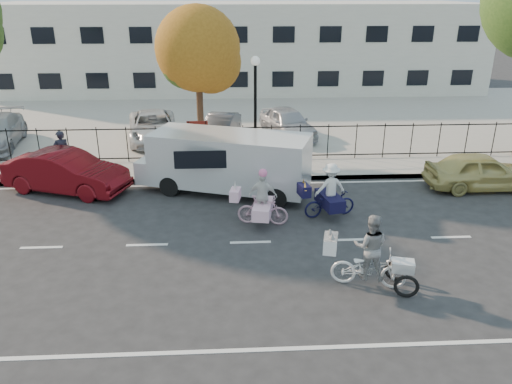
{
  "coord_description": "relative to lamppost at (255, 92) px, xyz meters",
  "views": [
    {
      "loc": [
        -0.53,
        -12.93,
        6.87
      ],
      "look_at": [
        0.23,
        1.2,
        1.1
      ],
      "focal_mm": 35.0,
      "sensor_mm": 36.0,
      "label": 1
    }
  ],
  "objects": [
    {
      "name": "lamppost",
      "position": [
        0.0,
        0.0,
        0.0
      ],
      "size": [
        0.36,
        0.36,
        4.33
      ],
      "color": "black",
      "rests_on": "sidewalk"
    },
    {
      "name": "parking_lot",
      "position": [
        -0.5,
        8.2,
        -3.04
      ],
      "size": [
        60.0,
        15.6,
        0.15
      ],
      "primitive_type": "cube",
      "color": "#A8A399",
      "rests_on": "ground"
    },
    {
      "name": "red_sedan",
      "position": [
        -6.98,
        -2.45,
        -2.37
      ],
      "size": [
        4.8,
        3.01,
        1.49
      ],
      "primitive_type": "imported",
      "rotation": [
        0.0,
        0.0,
        1.23
      ],
      "color": "#610B11",
      "rests_on": "ground"
    },
    {
      "name": "street_sign",
      "position": [
        -2.35,
        0.0,
        -1.7
      ],
      "size": [
        0.85,
        0.06,
        1.8
      ],
      "color": "black",
      "rests_on": "sidewalk"
    },
    {
      "name": "lot_car_c",
      "position": [
        -1.48,
        3.5,
        -2.36
      ],
      "size": [
        2.09,
        3.86,
        1.21
      ],
      "primitive_type": "imported",
      "rotation": [
        0.0,
        0.0,
        -0.24
      ],
      "color": "#4A4C51",
      "rests_on": "parking_lot"
    },
    {
      "name": "bull_bike",
      "position": [
        2.11,
        -5.09,
        -2.4
      ],
      "size": [
        1.98,
        1.39,
        1.79
      ],
      "rotation": [
        0.0,
        0.0,
        1.79
      ],
      "color": "#0F0F33",
      "rests_on": "ground"
    },
    {
      "name": "tree_mid",
      "position": [
        -2.14,
        1.32,
        1.34
      ],
      "size": [
        3.51,
        3.47,
        6.37
      ],
      "color": "#442D1D",
      "rests_on": "ground"
    },
    {
      "name": "unicorn_bike",
      "position": [
        -0.09,
        -5.59,
        -2.43
      ],
      "size": [
        1.87,
        1.33,
        1.85
      ],
      "rotation": [
        0.0,
        0.0,
        1.38
      ],
      "color": "#CF9DB1",
      "rests_on": "ground"
    },
    {
      "name": "sidewalk",
      "position": [
        -0.5,
        -0.7,
        -3.04
      ],
      "size": [
        60.0,
        2.2,
        0.15
      ],
      "primitive_type": "cube",
      "color": "#A8A399",
      "rests_on": "ground"
    },
    {
      "name": "lot_car_d",
      "position": [
        1.77,
        3.87,
        -2.26
      ],
      "size": [
        2.84,
        4.46,
        1.41
      ],
      "primitive_type": "imported",
      "rotation": [
        0.0,
        0.0,
        0.3
      ],
      "color": "#ABADB3",
      "rests_on": "parking_lot"
    },
    {
      "name": "building",
      "position": [
        -0.5,
        18.2,
        -0.11
      ],
      "size": [
        34.0,
        10.0,
        6.0
      ],
      "primitive_type": "cube",
      "color": "silver",
      "rests_on": "ground"
    },
    {
      "name": "iron_fence",
      "position": [
        -0.5,
        0.4,
        -2.21
      ],
      "size": [
        58.0,
        0.06,
        1.5
      ],
      "primitive_type": null,
      "color": "black",
      "rests_on": "sidewalk"
    },
    {
      "name": "ground",
      "position": [
        -0.5,
        -6.8,
        -3.11
      ],
      "size": [
        120.0,
        120.0,
        0.0
      ],
      "primitive_type": "plane",
      "color": "#333334"
    },
    {
      "name": "zebra_trike",
      "position": [
        2.32,
        -9.22,
        -2.37
      ],
      "size": [
        2.25,
        1.26,
        1.92
      ],
      "rotation": [
        0.0,
        0.0,
        1.32
      ],
      "color": "white",
      "rests_on": "ground"
    },
    {
      "name": "lot_car_b",
      "position": [
        -4.67,
        3.58,
        -2.29
      ],
      "size": [
        3.03,
        5.14,
        1.34
      ],
      "primitive_type": "imported",
      "rotation": [
        0.0,
        0.0,
        0.17
      ],
      "color": "silver",
      "rests_on": "parking_lot"
    },
    {
      "name": "gold_sedan",
      "position": [
        8.14,
        -3.0,
        -2.43
      ],
      "size": [
        4.01,
        1.63,
        1.36
      ],
      "primitive_type": "imported",
      "rotation": [
        0.0,
        0.0,
        1.57
      ],
      "color": "tan",
      "rests_on": "ground"
    },
    {
      "name": "white_van",
      "position": [
        -1.17,
        -2.83,
        -1.92
      ],
      "size": [
        6.58,
        3.74,
        2.17
      ],
      "rotation": [
        0.0,
        0.0,
        -0.33
      ],
      "color": "silver",
      "rests_on": "ground"
    },
    {
      "name": "pedestrian",
      "position": [
        -7.54,
        -0.95,
        -2.1
      ],
      "size": [
        0.76,
        0.69,
        1.73
      ],
      "primitive_type": "imported",
      "rotation": [
        0.0,
        0.0,
        3.71
      ],
      "color": "black",
      "rests_on": "sidewalk"
    },
    {
      "name": "curb",
      "position": [
        -0.5,
        -1.75,
        -3.04
      ],
      "size": [
        60.0,
        0.1,
        0.15
      ],
      "primitive_type": "cube",
      "color": "#A8A399",
      "rests_on": "ground"
    },
    {
      "name": "road_markings",
      "position": [
        -0.5,
        -6.8,
        -3.11
      ],
      "size": [
        60.0,
        9.52,
        0.01
      ],
      "primitive_type": null,
      "color": "silver",
      "rests_on": "ground"
    }
  ]
}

